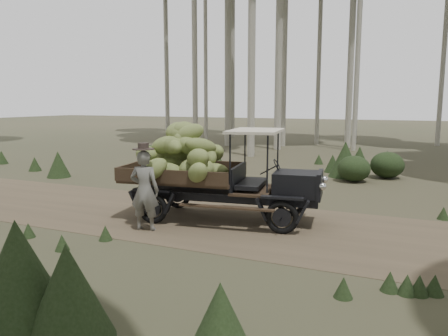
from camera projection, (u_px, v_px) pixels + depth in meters
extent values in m
plane|color=#473D2B|center=(209.00, 220.00, 10.00)|extent=(120.00, 120.00, 0.00)
cube|color=brown|center=(209.00, 220.00, 10.00)|extent=(70.00, 4.00, 0.01)
cube|color=black|center=(296.00, 184.00, 9.49)|extent=(1.04, 1.00, 0.51)
cube|color=black|center=(320.00, 185.00, 9.35)|extent=(0.22, 0.93, 0.58)
cube|color=black|center=(238.00, 177.00, 9.82)|extent=(0.26, 1.30, 0.51)
cube|color=#38281C|center=(184.00, 178.00, 10.18)|extent=(2.81, 2.02, 0.07)
cube|color=#38281C|center=(196.00, 166.00, 10.95)|extent=(2.58, 0.42, 0.30)
cube|color=#38281C|center=(170.00, 177.00, 9.36)|extent=(2.58, 0.42, 0.30)
cube|color=#38281C|center=(133.00, 169.00, 10.50)|extent=(0.29, 1.66, 0.30)
cube|color=beige|center=(256.00, 131.00, 9.56)|extent=(1.28, 1.71, 0.06)
cube|color=black|center=(228.00, 192.00, 10.31)|extent=(4.24, 0.69, 0.17)
cube|color=black|center=(220.00, 199.00, 9.64)|extent=(4.24, 0.69, 0.17)
torus|color=black|center=(291.00, 202.00, 10.33)|extent=(0.72, 0.23, 0.71)
torus|color=black|center=(282.00, 217.00, 8.92)|extent=(0.72, 0.23, 0.71)
torus|color=black|center=(177.00, 195.00, 11.10)|extent=(0.72, 0.23, 0.71)
torus|color=black|center=(153.00, 208.00, 9.68)|extent=(0.72, 0.23, 0.71)
sphere|color=beige|center=(324.00, 180.00, 9.72)|extent=(0.17, 0.17, 0.17)
sphere|color=beige|center=(322.00, 187.00, 8.93)|extent=(0.17, 0.17, 0.17)
ellipsoid|color=olive|center=(169.00, 173.00, 9.77)|extent=(0.74, 0.52, 0.51)
ellipsoid|color=olive|center=(146.00, 154.00, 9.93)|extent=(0.65, 0.50, 0.42)
ellipsoid|color=olive|center=(173.00, 145.00, 9.91)|extent=(0.72, 0.51, 0.47)
ellipsoid|color=olive|center=(185.00, 131.00, 10.05)|extent=(0.67, 0.74, 0.45)
ellipsoid|color=olive|center=(190.00, 169.00, 9.76)|extent=(0.64, 0.75, 0.55)
ellipsoid|color=olive|center=(207.00, 155.00, 9.96)|extent=(0.84, 0.85, 0.60)
ellipsoid|color=olive|center=(175.00, 146.00, 9.88)|extent=(0.74, 0.80, 0.44)
ellipsoid|color=olive|center=(176.00, 131.00, 10.16)|extent=(0.60, 0.75, 0.55)
ellipsoid|color=olive|center=(215.00, 171.00, 9.76)|extent=(0.72, 0.80, 0.42)
ellipsoid|color=olive|center=(202.00, 156.00, 10.27)|extent=(0.74, 0.83, 0.57)
ellipsoid|color=olive|center=(201.00, 146.00, 9.77)|extent=(0.81, 0.81, 0.48)
ellipsoid|color=olive|center=(189.00, 133.00, 9.94)|extent=(0.85, 0.76, 0.56)
ellipsoid|color=olive|center=(171.00, 166.00, 10.15)|extent=(0.79, 0.85, 0.55)
ellipsoid|color=olive|center=(177.00, 154.00, 10.30)|extent=(0.74, 0.75, 0.50)
ellipsoid|color=olive|center=(189.00, 146.00, 9.90)|extent=(0.64, 0.79, 0.59)
ellipsoid|color=olive|center=(180.00, 133.00, 10.12)|extent=(0.66, 0.82, 0.54)
ellipsoid|color=olive|center=(155.00, 171.00, 10.05)|extent=(0.82, 0.46, 0.53)
ellipsoid|color=olive|center=(198.00, 158.00, 9.43)|extent=(0.86, 0.78, 0.56)
ellipsoid|color=olive|center=(166.00, 145.00, 10.00)|extent=(0.84, 0.48, 0.57)
ellipsoid|color=olive|center=(183.00, 135.00, 10.08)|extent=(0.41, 0.85, 0.50)
ellipsoid|color=olive|center=(156.00, 162.00, 10.90)|extent=(0.79, 0.66, 0.50)
ellipsoid|color=olive|center=(214.00, 153.00, 10.40)|extent=(0.90, 0.87, 0.57)
ellipsoid|color=olive|center=(173.00, 142.00, 10.24)|extent=(0.70, 0.47, 0.57)
ellipsoid|color=olive|center=(186.00, 133.00, 10.04)|extent=(0.54, 0.80, 0.63)
ellipsoid|color=olive|center=(206.00, 169.00, 9.64)|extent=(0.57, 0.75, 0.40)
ellipsoid|color=olive|center=(166.00, 151.00, 10.59)|extent=(0.77, 0.92, 0.56)
ellipsoid|color=olive|center=(153.00, 170.00, 9.39)|extent=(0.84, 0.87, 0.70)
ellipsoid|color=olive|center=(198.00, 173.00, 9.12)|extent=(0.80, 0.82, 0.65)
imported|color=#615F59|center=(145.00, 191.00, 9.13)|extent=(0.70, 0.53, 1.71)
cylinder|color=#312722|center=(143.00, 149.00, 8.99)|extent=(0.54, 0.54, 0.02)
cylinder|color=#312722|center=(143.00, 146.00, 8.99)|extent=(0.27, 0.27, 0.14)
cylinder|color=#B2AD9E|center=(321.00, 3.00, 26.43)|extent=(0.26, 0.26, 17.21)
cylinder|color=#B2AD9E|center=(166.00, 20.00, 34.96)|extent=(0.36, 0.36, 18.32)
cylinder|color=#B2AD9E|center=(232.00, 12.00, 32.90)|extent=(0.39, 0.39, 18.70)
cylinder|color=#B2AD9E|center=(280.00, 0.00, 23.57)|extent=(0.39, 0.39, 16.28)
ellipsoid|color=#233319|center=(154.00, 157.00, 17.63)|extent=(1.20, 1.20, 0.96)
cone|color=#233319|center=(205.00, 164.00, 17.02)|extent=(0.54, 0.54, 0.60)
cone|color=#233319|center=(214.00, 160.00, 15.70)|extent=(1.11, 1.11, 1.23)
cone|color=#233319|center=(387.00, 158.00, 18.78)|extent=(0.54, 0.54, 0.59)
cone|color=#233319|center=(332.00, 163.00, 16.74)|extent=(0.62, 0.62, 0.69)
ellipsoid|color=#233319|center=(354.00, 169.00, 14.76)|extent=(1.10, 1.10, 0.88)
cone|color=#233319|center=(220.00, 310.00, 5.00)|extent=(0.60, 0.60, 0.67)
cone|color=#233319|center=(345.00, 159.00, 15.67)|extent=(1.16, 1.16, 1.29)
cone|color=#233319|center=(2.00, 157.00, 18.99)|extent=(0.52, 0.52, 0.58)
cone|color=#233319|center=(58.00, 164.00, 15.65)|extent=(0.84, 0.84, 0.93)
cone|color=#233319|center=(35.00, 164.00, 17.08)|extent=(0.50, 0.50, 0.56)
cone|color=#233319|center=(19.00, 277.00, 5.04)|extent=(1.24, 1.24, 1.37)
cone|color=#233319|center=(319.00, 159.00, 18.93)|extent=(0.40, 0.40, 0.44)
cone|color=#233319|center=(359.00, 156.00, 18.59)|extent=(0.73, 0.73, 0.81)
ellipsoid|color=#233319|center=(387.00, 165.00, 15.44)|extent=(1.16, 1.16, 0.93)
cone|color=#233319|center=(68.00, 292.00, 4.90)|extent=(1.03, 1.03, 1.14)
ellipsoid|color=#233319|center=(170.00, 153.00, 20.85)|extent=(0.62, 0.62, 0.50)
cone|color=#233319|center=(142.00, 183.00, 13.83)|extent=(0.27, 0.27, 0.30)
cone|color=#233319|center=(343.00, 287.00, 6.04)|extent=(0.27, 0.27, 0.30)
cone|color=#233319|center=(443.00, 213.00, 10.06)|extent=(0.27, 0.27, 0.30)
cone|color=#233319|center=(407.00, 284.00, 6.14)|extent=(0.27, 0.27, 0.30)
cone|color=#233319|center=(419.00, 285.00, 6.12)|extent=(0.27, 0.27, 0.30)
cone|color=#233319|center=(186.00, 187.00, 13.13)|extent=(0.27, 0.27, 0.30)
cone|color=#233319|center=(237.00, 189.00, 12.89)|extent=(0.27, 0.27, 0.30)
cone|color=#233319|center=(261.00, 196.00, 11.88)|extent=(0.27, 0.27, 0.30)
cone|color=#233319|center=(105.00, 233.00, 8.55)|extent=(0.27, 0.27, 0.30)
cone|color=#233319|center=(390.00, 281.00, 6.25)|extent=(0.27, 0.27, 0.30)
cone|color=#233319|center=(62.00, 242.00, 7.96)|extent=(0.27, 0.27, 0.30)
cone|color=#233319|center=(28.00, 230.00, 8.72)|extent=(0.27, 0.27, 0.30)
cone|color=#233319|center=(435.00, 285.00, 6.13)|extent=(0.27, 0.27, 0.30)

